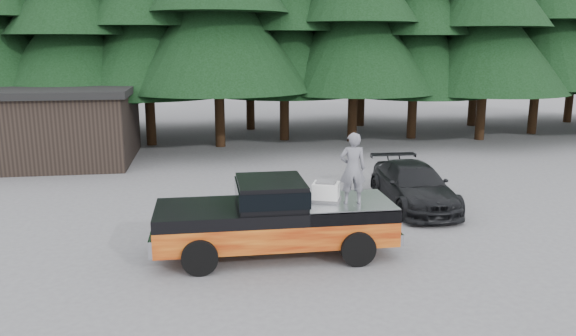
{
  "coord_description": "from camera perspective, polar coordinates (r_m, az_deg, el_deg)",
  "views": [
    {
      "loc": [
        -1.77,
        -13.77,
        5.2
      ],
      "look_at": [
        0.3,
        0.0,
        2.06
      ],
      "focal_mm": 35.0,
      "sensor_mm": 36.0,
      "label": 1
    }
  ],
  "objects": [
    {
      "name": "man_on_bed",
      "position": [
        13.62,
        6.58,
        -0.04
      ],
      "size": [
        0.68,
        0.48,
        1.76
      ],
      "primitive_type": "imported",
      "rotation": [
        0.0,
        0.0,
        3.05
      ],
      "color": "#5D5D65",
      "rests_on": "pickup_truck"
    },
    {
      "name": "parked_car",
      "position": [
        18.48,
        12.61,
        -1.75
      ],
      "size": [
        2.03,
        4.74,
        1.36
      ],
      "primitive_type": "imported",
      "rotation": [
        0.0,
        0.0,
        -0.03
      ],
      "color": "black",
      "rests_on": "ground"
    },
    {
      "name": "pickup_truck",
      "position": [
        13.98,
        -1.33,
        -6.21
      ],
      "size": [
        6.0,
        2.04,
        1.33
      ],
      "primitive_type": null,
      "color": "orange",
      "rests_on": "ground"
    },
    {
      "name": "air_compressor",
      "position": [
        13.98,
        3.87,
        -2.46
      ],
      "size": [
        0.78,
        0.71,
        0.44
      ],
      "primitive_type": "cube",
      "rotation": [
        0.0,
        0.0,
        -0.35
      ],
      "color": "silver",
      "rests_on": "pickup_truck"
    },
    {
      "name": "utility_building",
      "position": [
        26.99,
        -24.05,
        4.09
      ],
      "size": [
        8.4,
        6.4,
        3.3
      ],
      "color": "black",
      "rests_on": "ground"
    },
    {
      "name": "ground",
      "position": [
        14.82,
        -1.14,
        -7.83
      ],
      "size": [
        120.0,
        120.0,
        0.0
      ],
      "primitive_type": "plane",
      "color": "#4F4F52",
      "rests_on": "ground"
    },
    {
      "name": "truck_cab",
      "position": [
        13.69,
        -1.77,
        -2.43
      ],
      "size": [
        1.66,
        1.9,
        0.59
      ],
      "primitive_type": "cube",
      "color": "black",
      "rests_on": "pickup_truck"
    }
  ]
}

